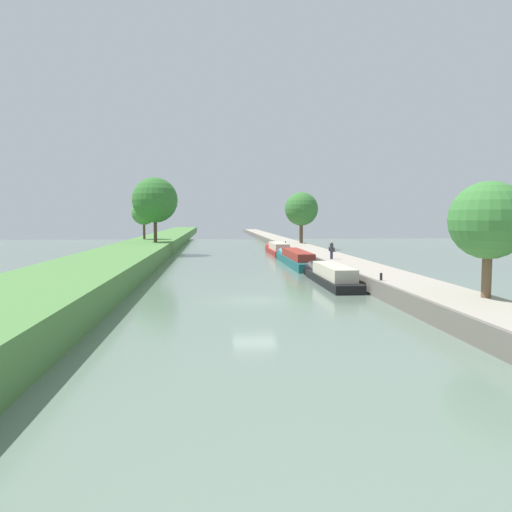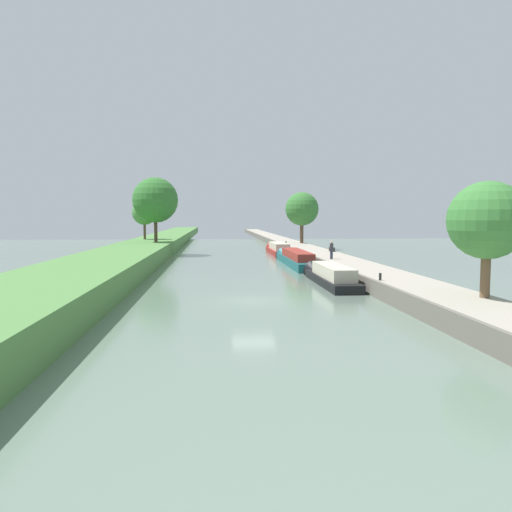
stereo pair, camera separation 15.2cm
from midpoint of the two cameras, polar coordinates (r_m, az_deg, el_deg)
name	(u,v)px [view 2 (the right image)]	position (r m, az deg, el deg)	size (l,w,h in m)	color
ground_plane	(253,301)	(28.49, -0.14, -5.21)	(160.00, 160.00, 0.00)	slate
left_grassy_bank	(59,288)	(29.56, -21.80, -3.53)	(6.70, 260.00, 1.68)	#518442
right_towpath	(413,290)	(30.68, 17.88, -3.82)	(3.86, 260.00, 0.96)	#A89E8E
stone_quay	(379,290)	(29.94, 14.24, -3.89)	(0.25, 260.00, 1.01)	#6B665B
narrowboat_black	(329,275)	(36.24, 8.62, -2.26)	(1.93, 11.09, 2.07)	black
narrowboat_teal	(295,258)	(50.00, 4.63, -0.29)	(1.97, 15.69, 2.08)	#195B60
narrowboat_red	(278,249)	(64.52, 2.62, 0.79)	(2.10, 11.99, 2.20)	maroon
tree_rightbank_near	(487,221)	(25.82, 25.46, 3.73)	(3.72, 3.72, 5.58)	brown
tree_rightbank_midnear	(302,209)	(73.46, 5.42, 5.46)	(4.96, 4.96, 7.58)	brown
tree_leftbank_downstream	(155,200)	(63.10, -11.57, 6.38)	(5.68, 5.68, 8.13)	#4C3828
tree_leftbank_upstream	(144,213)	(71.50, -12.79, 4.93)	(3.47, 3.47, 5.52)	brown
person_walking	(331,250)	(45.73, 8.86, 0.73)	(0.34, 0.34, 1.66)	#282D42
mooring_bollard_near	(380,277)	(30.97, 14.38, -2.35)	(0.16, 0.16, 0.45)	black
mooring_bollard_far	(286,243)	(69.79, 3.57, 1.54)	(0.16, 0.16, 0.45)	black
park_bench	(332,248)	(56.04, 8.90, 0.88)	(0.44, 1.50, 0.47)	#333338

